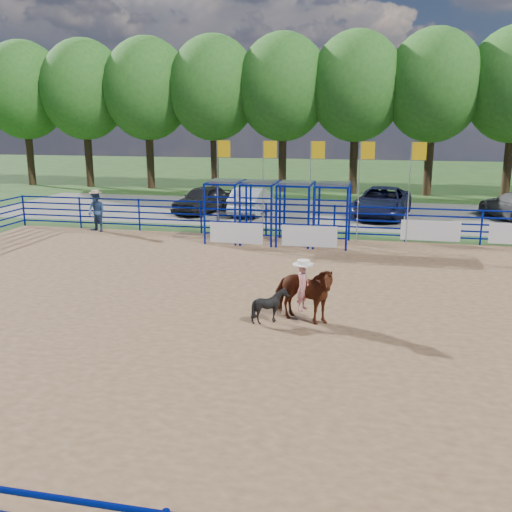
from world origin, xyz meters
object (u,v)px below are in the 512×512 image
car_b (251,201)px  car_c (382,202)px  calf (270,306)px  car_a (203,199)px  horse_and_rider (303,291)px  spectator_cowboy (96,211)px

car_b → car_c: bearing=-174.2°
calf → car_a: (-6.95, 16.49, 0.29)m
car_a → car_b: 2.74m
car_a → car_c: (9.70, 0.65, 0.04)m
horse_and_rider → spectator_cowboy: size_ratio=1.19×
calf → car_a: bearing=32.8°
calf → car_c: bearing=0.9°
horse_and_rider → car_c: size_ratio=0.40×
spectator_cowboy → car_c: (12.82, 6.96, -0.17)m
spectator_cowboy → car_c: spectator_cowboy is taller
car_b → spectator_cowboy: bearing=49.2°
car_b → car_a: bearing=3.9°
spectator_cowboy → car_b: size_ratio=0.42×
calf → spectator_cowboy: (-10.07, 10.17, 0.50)m
horse_and_rider → car_c: bearing=83.4°
calf → car_a: 17.89m
car_a → car_c: car_c is taller
horse_and_rider → car_a: size_ratio=0.51×
car_a → car_b: bearing=18.2°
horse_and_rider → calf: 0.91m
spectator_cowboy → car_c: size_ratio=0.33×
calf → spectator_cowboy: size_ratio=0.47×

